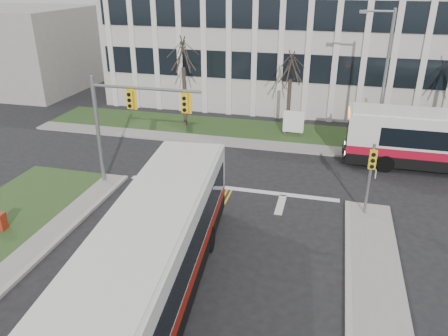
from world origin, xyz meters
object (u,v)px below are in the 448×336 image
newspaper_box_red (0,222)px  streetlight (383,75)px  directory_sign (293,122)px  bus_main (153,259)px

newspaper_box_red → streetlight: bearing=36.3°
streetlight → newspaper_box_red: 23.46m
directory_sign → bus_main: bearing=-99.1°
bus_main → newspaper_box_red: (-8.88, 2.62, -1.36)m
bus_main → newspaper_box_red: bearing=158.3°
directory_sign → newspaper_box_red: bearing=-126.2°
directory_sign → newspaper_box_red: (-11.90, -16.28, -0.70)m
newspaper_box_red → bus_main: bearing=-20.8°
streetlight → newspaper_box_red: bearing=-139.3°
bus_main → newspaper_box_red: size_ratio=14.46×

